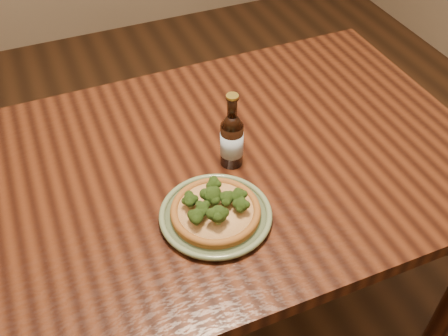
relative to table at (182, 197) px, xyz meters
name	(u,v)px	position (x,y,z in m)	size (l,w,h in m)	color
table	(182,197)	(0.00, 0.00, 0.00)	(1.60, 0.90, 0.75)	#421D0E
plate	(216,215)	(0.03, -0.18, 0.10)	(0.26, 0.26, 0.02)	#677852
pizza	(216,210)	(0.03, -0.18, 0.12)	(0.21, 0.21, 0.07)	brown
beer_bottle	(232,139)	(0.13, -0.02, 0.17)	(0.06, 0.06, 0.21)	black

